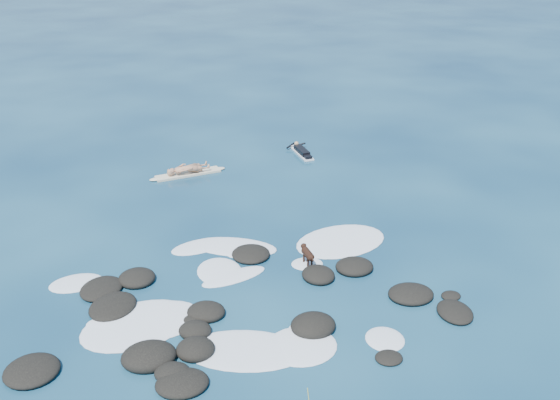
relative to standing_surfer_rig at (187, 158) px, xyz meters
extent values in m
plane|color=#0A2642|center=(1.61, -9.33, -0.81)|extent=(160.00, 160.00, 0.00)
ellipsoid|color=black|center=(-4.25, -13.24, -0.72)|extent=(1.72, 1.70, 0.38)
ellipsoid|color=black|center=(-2.88, -9.45, -0.73)|extent=(1.79, 1.91, 0.33)
ellipsoid|color=black|center=(-2.43, -10.52, -0.73)|extent=(1.95, 2.06, 0.35)
ellipsoid|color=black|center=(4.13, -9.70, -0.71)|extent=(1.36, 1.43, 0.43)
ellipsoid|color=black|center=(-1.24, -13.17, -0.67)|extent=(1.62, 1.42, 0.57)
ellipsoid|color=black|center=(5.17, -14.07, -0.76)|extent=(0.82, 0.73, 0.20)
ellipsoid|color=black|center=(0.04, -11.58, -0.76)|extent=(0.90, 0.83, 0.21)
ellipsoid|color=black|center=(-1.79, -9.01, -0.71)|extent=(1.25, 1.26, 0.43)
ellipsoid|color=black|center=(7.78, -12.34, -0.73)|extent=(1.06, 1.32, 0.32)
ellipsoid|color=black|center=(6.78, -11.24, -0.71)|extent=(1.54, 1.34, 0.40)
ellipsoid|color=black|center=(0.02, -12.14, -0.71)|extent=(1.12, 1.06, 0.42)
ellipsoid|color=black|center=(-0.60, -13.89, -0.71)|extent=(1.11, 0.99, 0.40)
ellipsoid|color=black|center=(3.41, -12.44, -0.68)|extent=(1.50, 1.38, 0.54)
ellipsoid|color=black|center=(0.38, -11.27, -0.70)|extent=(1.38, 1.29, 0.44)
ellipsoid|color=black|center=(8.03, -11.44, -0.77)|extent=(0.79, 0.72, 0.18)
ellipsoid|color=black|center=(0.01, -13.02, -0.70)|extent=(1.09, 1.05, 0.48)
ellipsoid|color=black|center=(2.08, -7.96, -0.72)|extent=(1.68, 1.67, 0.38)
ellipsoid|color=black|center=(-0.36, -14.32, -0.72)|extent=(1.45, 1.23, 0.39)
ellipsoid|color=black|center=(5.45, -9.36, -0.71)|extent=(1.50, 1.41, 0.44)
ellipsoid|color=white|center=(2.95, -13.17, -0.80)|extent=(2.25, 2.09, 0.12)
ellipsoid|color=white|center=(-2.27, -11.40, -0.80)|extent=(1.92, 1.30, 0.12)
ellipsoid|color=white|center=(1.54, -7.19, -0.80)|extent=(3.46, 2.38, 0.12)
ellipsoid|color=white|center=(1.37, -9.24, -0.80)|extent=(2.46, 1.66, 0.12)
ellipsoid|color=white|center=(5.47, -7.33, -0.80)|extent=(4.16, 3.47, 0.12)
ellipsoid|color=white|center=(-3.76, -8.88, -0.80)|extent=(1.92, 1.49, 0.12)
ellipsoid|color=white|center=(1.82, -7.64, -0.80)|extent=(1.67, 1.45, 0.12)
ellipsoid|color=white|center=(-0.93, -11.33, -0.80)|extent=(2.84, 2.56, 0.12)
ellipsoid|color=white|center=(1.35, -13.12, -0.80)|extent=(3.73, 2.53, 0.12)
ellipsoid|color=white|center=(5.33, -13.22, -0.80)|extent=(1.22, 1.28, 0.12)
ellipsoid|color=white|center=(0.92, -8.81, -0.80)|extent=(1.73, 2.03, 0.12)
ellipsoid|color=white|center=(3.21, -12.83, -0.80)|extent=(1.55, 2.13, 0.12)
ellipsoid|color=white|center=(-1.65, -11.48, -0.80)|extent=(3.99, 3.47, 0.12)
ellipsoid|color=white|center=(0.28, -6.98, -0.80)|extent=(2.31, 1.70, 0.12)
ellipsoid|color=white|center=(3.93, -8.78, -0.80)|extent=(1.10, 0.90, 0.12)
cube|color=beige|center=(0.00, 0.00, -0.76)|extent=(3.07, 1.46, 0.10)
ellipsoid|color=beige|center=(1.44, 0.43, -0.76)|extent=(0.68, 0.50, 0.11)
ellipsoid|color=beige|center=(-1.44, -0.43, -0.76)|extent=(0.68, 0.50, 0.11)
imported|color=tan|center=(0.00, 0.00, 0.27)|extent=(0.65, 0.82, 1.96)
cube|color=white|center=(5.70, 1.93, -0.77)|extent=(0.88, 2.20, 0.08)
ellipsoid|color=white|center=(5.50, 2.98, -0.77)|extent=(0.34, 0.51, 0.08)
cube|color=black|center=(5.70, 1.93, -0.62)|extent=(0.63, 1.37, 0.22)
sphere|color=tan|center=(5.56, 2.67, -0.50)|extent=(0.26, 0.26, 0.22)
cylinder|color=black|center=(5.26, 2.77, -0.63)|extent=(0.50, 0.37, 0.24)
cylinder|color=black|center=(5.80, 2.87, -0.63)|extent=(0.55, 0.20, 0.24)
cube|color=black|center=(5.83, 1.21, -0.66)|extent=(0.43, 0.59, 0.14)
cylinder|color=black|center=(3.93, -8.88, -0.35)|extent=(0.36, 0.59, 0.26)
sphere|color=black|center=(3.89, -8.64, -0.35)|extent=(0.32, 0.32, 0.28)
sphere|color=black|center=(3.98, -9.12, -0.35)|extent=(0.29, 0.29, 0.25)
sphere|color=black|center=(3.86, -8.48, -0.26)|extent=(0.23, 0.23, 0.20)
cone|color=black|center=(3.83, -8.37, -0.27)|extent=(0.13, 0.14, 0.10)
cone|color=black|center=(3.81, -8.50, -0.18)|extent=(0.10, 0.08, 0.10)
cone|color=black|center=(3.91, -8.48, -0.18)|extent=(0.10, 0.08, 0.10)
cylinder|color=black|center=(3.83, -8.71, -0.64)|extent=(0.08, 0.08, 0.36)
cylinder|color=black|center=(3.97, -8.68, -0.64)|extent=(0.08, 0.08, 0.36)
cylinder|color=black|center=(3.90, -9.08, -0.64)|extent=(0.08, 0.08, 0.36)
cylinder|color=black|center=(4.04, -9.05, -0.64)|extent=(0.08, 0.08, 0.36)
cylinder|color=black|center=(4.00, -9.24, -0.30)|extent=(0.10, 0.26, 0.15)
camera|label=1|loc=(0.26, -27.01, 10.12)|focal=40.00mm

